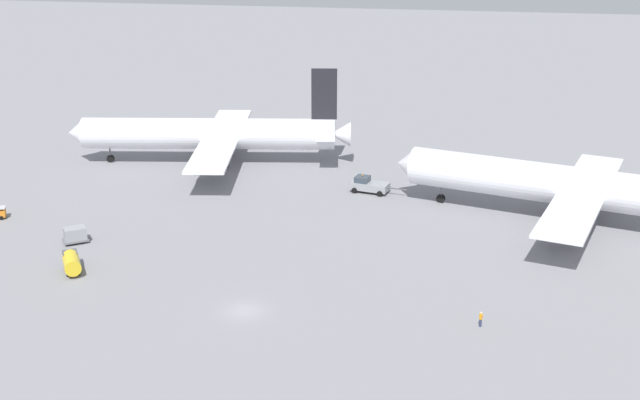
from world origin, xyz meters
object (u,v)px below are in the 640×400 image
(gse_container_dolly_flat, at_px, (75,235))
(ground_crew_wing_walker_right, at_px, (481,319))
(pushback_tug, at_px, (369,185))
(gse_fuel_bowser_stubby, at_px, (71,262))
(airliner_at_gate_left, at_px, (211,134))
(airliner_being_pushed, at_px, (569,187))

(gse_container_dolly_flat, distance_m, ground_crew_wing_walker_right, 55.19)
(ground_crew_wing_walker_right, bearing_deg, gse_container_dolly_flat, 166.21)
(pushback_tug, height_order, ground_crew_wing_walker_right, pushback_tug)
(gse_fuel_bowser_stubby, relative_size, gse_container_dolly_flat, 1.33)
(gse_fuel_bowser_stubby, xyz_separation_m, ground_crew_wing_walker_right, (49.58, -4.38, -0.42))
(airliner_at_gate_left, height_order, pushback_tug, airliner_at_gate_left)
(airliner_at_gate_left, relative_size, gse_container_dolly_flat, 12.75)
(airliner_being_pushed, relative_size, pushback_tug, 5.53)
(airliner_being_pushed, bearing_deg, gse_container_dolly_flat, -161.80)
(airliner_being_pushed, height_order, pushback_tug, airliner_being_pushed)
(airliner_being_pushed, xyz_separation_m, ground_crew_wing_walker_right, (-11.44, -34.55, -4.35))
(airliner_being_pushed, relative_size, gse_container_dolly_flat, 13.08)
(airliner_at_gate_left, xyz_separation_m, gse_fuel_bowser_stubby, (-2.07, -47.89, -3.87))
(gse_container_dolly_flat, bearing_deg, gse_fuel_bowser_stubby, -65.37)
(pushback_tug, distance_m, gse_fuel_bowser_stubby, 48.91)
(airliner_at_gate_left, xyz_separation_m, gse_container_dolly_flat, (-6.10, -39.11, -4.03))
(airliner_being_pushed, height_order, gse_container_dolly_flat, airliner_being_pushed)
(ground_crew_wing_walker_right, bearing_deg, airliner_at_gate_left, 132.26)
(gse_fuel_bowser_stubby, height_order, gse_container_dolly_flat, gse_fuel_bowser_stubby)
(airliner_at_gate_left, distance_m, gse_fuel_bowser_stubby, 48.10)
(airliner_at_gate_left, relative_size, gse_fuel_bowser_stubby, 9.60)
(airliner_being_pushed, bearing_deg, gse_fuel_bowser_stubby, -153.69)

